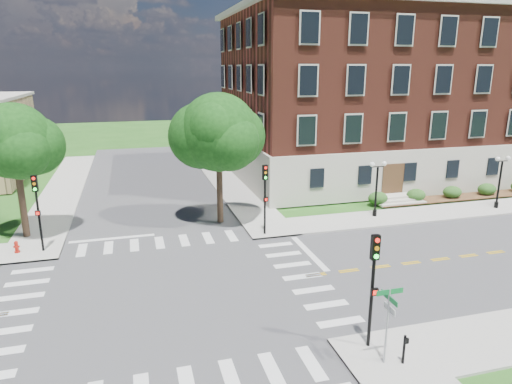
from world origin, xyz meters
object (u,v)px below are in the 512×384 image
object	(u,v)px
traffic_signal_se	(373,277)
traffic_signal_ne	(265,190)
street_sign_pole	(388,312)
fire_hydrant	(17,247)
twin_lamp_east	(500,179)
push_button_post	(404,348)
twin_lamp_west	(377,186)
traffic_signal_nw	(37,203)

from	to	relation	value
traffic_signal_se	traffic_signal_ne	size ratio (longest dim) A/B	1.00
street_sign_pole	fire_hydrant	size ratio (longest dim) A/B	4.13
traffic_signal_se	twin_lamp_east	distance (m)	24.12
traffic_signal_se	street_sign_pole	distance (m)	1.46
fire_hydrant	push_button_post	bearing A→B (deg)	-43.62
traffic_signal_ne	fire_hydrant	bearing A→B (deg)	176.59
twin_lamp_west	fire_hydrant	bearing A→B (deg)	-178.67
traffic_signal_se	traffic_signal_nw	xyz separation A→B (m)	(-14.47, 14.38, 0.00)
twin_lamp_east	traffic_signal_ne	bearing A→B (deg)	-177.73
twin_lamp_west	push_button_post	bearing A→B (deg)	-116.21
twin_lamp_east	fire_hydrant	size ratio (longest dim) A/B	5.64
traffic_signal_ne	push_button_post	xyz separation A→B (m)	(1.10, -14.96, -2.39)
twin_lamp_east	traffic_signal_se	bearing A→B (deg)	-143.49
traffic_signal_ne	twin_lamp_west	size ratio (longest dim) A/B	1.13
street_sign_pole	traffic_signal_nw	bearing A→B (deg)	133.04
street_sign_pole	fire_hydrant	world-z (taller)	street_sign_pole
traffic_signal_ne	push_button_post	bearing A→B (deg)	-85.81
twin_lamp_west	push_button_post	size ratio (longest dim) A/B	3.53
traffic_signal_se	twin_lamp_west	bearing A→B (deg)	59.66
push_button_post	traffic_signal_ne	bearing A→B (deg)	94.19
street_sign_pole	fire_hydrant	bearing A→B (deg)	135.64
traffic_signal_se	twin_lamp_east	bearing A→B (deg)	36.51
twin_lamp_east	fire_hydrant	xyz separation A→B (m)	(-35.34, 0.14, -2.06)
twin_lamp_east	fire_hydrant	distance (m)	35.40
traffic_signal_nw	push_button_post	size ratio (longest dim) A/B	4.00
traffic_signal_ne	twin_lamp_west	distance (m)	9.35
push_button_post	traffic_signal_nw	bearing A→B (deg)	133.89
traffic_signal_nw	twin_lamp_east	bearing A→B (deg)	-0.06
twin_lamp_west	traffic_signal_se	bearing A→B (deg)	-120.34
street_sign_pole	fire_hydrant	distance (m)	22.46
traffic_signal_se	twin_lamp_east	world-z (taller)	traffic_signal_se
traffic_signal_se	traffic_signal_ne	xyz separation A→B (m)	(-0.39, 13.56, 0.00)
traffic_signal_se	fire_hydrant	bearing A→B (deg)	137.78
twin_lamp_east	street_sign_pole	bearing A→B (deg)	-141.28
twin_lamp_west	street_sign_pole	size ratio (longest dim) A/B	1.36
twin_lamp_west	fire_hydrant	world-z (taller)	twin_lamp_west
traffic_signal_se	traffic_signal_ne	world-z (taller)	same
fire_hydrant	twin_lamp_east	bearing A→B (deg)	-0.23
push_button_post	fire_hydrant	xyz separation A→B (m)	(-16.67, 15.89, -0.33)
traffic_signal_nw	twin_lamp_east	xyz separation A→B (m)	(33.85, -0.03, -0.66)
traffic_signal_nw	street_sign_pole	world-z (taller)	traffic_signal_nw
traffic_signal_ne	twin_lamp_east	xyz separation A→B (m)	(19.77, 0.78, -0.66)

